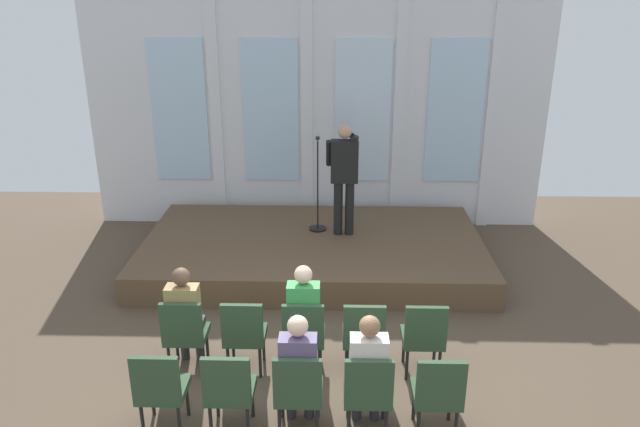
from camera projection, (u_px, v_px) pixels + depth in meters
name	position (u px, v px, depth m)	size (l,w,h in m)	color
ground_plane	(301.00, 409.00, 6.30)	(13.92, 13.92, 0.00)	brown
rear_partition	(319.00, 108.00, 10.54)	(8.04, 0.14, 4.30)	silver
stage_platform	(313.00, 251.00, 9.55)	(5.28, 3.00, 0.43)	brown
speaker	(344.00, 172.00, 9.30)	(0.51, 0.69, 1.77)	black
mic_stand	(318.00, 210.00, 9.70)	(0.28, 0.28, 1.56)	black
chair_r0_c0	(185.00, 331.00, 6.74)	(0.46, 0.44, 0.94)	black
audience_r0_c0	(185.00, 313.00, 6.75)	(0.36, 0.39, 1.29)	#2D2D33
chair_r0_c1	(244.00, 332.00, 6.72)	(0.46, 0.44, 0.94)	black
chair_r0_c2	(304.00, 332.00, 6.70)	(0.46, 0.44, 0.94)	black
audience_r0_c2	(304.00, 313.00, 6.71)	(0.36, 0.39, 1.33)	#2D2D33
chair_r0_c3	(364.00, 333.00, 6.69)	(0.46, 0.44, 0.94)	black
chair_r0_c4	(424.00, 334.00, 6.67)	(0.46, 0.44, 0.94)	black
chair_r1_c0	(160.00, 386.00, 5.80)	(0.46, 0.44, 0.94)	black
chair_r1_c1	(229.00, 388.00, 5.78)	(0.46, 0.44, 0.94)	black
chair_r1_c2	(298.00, 389.00, 5.77)	(0.46, 0.44, 0.94)	black
audience_r1_c2	(299.00, 367.00, 5.78)	(0.36, 0.39, 1.30)	#2D2D33
chair_r1_c3	(368.00, 390.00, 5.75)	(0.46, 0.44, 0.94)	black
audience_r1_c3	(368.00, 368.00, 5.76)	(0.36, 0.39, 1.31)	#2D2D33
chair_r1_c4	(438.00, 391.00, 5.73)	(0.46, 0.44, 0.94)	black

